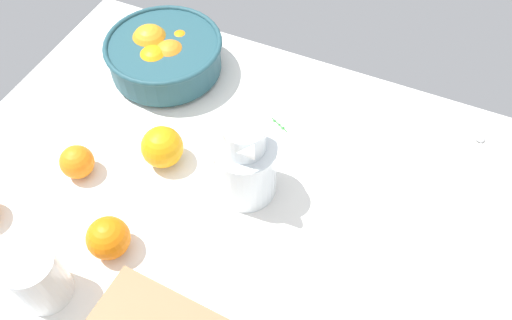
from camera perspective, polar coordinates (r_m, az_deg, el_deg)
ground_plane at (r=102.89cm, az=-2.42°, el=-4.13°), size 117.02×84.98×3.00cm
fruit_bowl at (r=122.22cm, az=-10.08°, el=11.40°), size 26.72×26.72×10.58cm
juice_pitcher at (r=96.84cm, az=-1.20°, el=-0.80°), size 11.93×15.54×19.01cm
juice_glass at (r=94.55cm, az=-22.79°, el=-12.09°), size 8.83×8.83×11.51cm
loose_orange_0 at (r=95.69cm, az=-15.99°, el=-8.28°), size 7.80×7.80×7.80cm
loose_orange_1 at (r=104.53cm, az=-10.31°, el=1.41°), size 8.49×8.49×8.49cm
loose_orange_3 at (r=107.65cm, az=-19.15°, el=-0.20°), size 6.74×6.74×6.74cm
spoon at (r=117.31cm, az=23.75°, el=1.12°), size 7.04×14.37×1.00cm
herb_sprig_0 at (r=112.00cm, az=2.63°, el=3.94°), size 4.62×2.61×0.79cm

